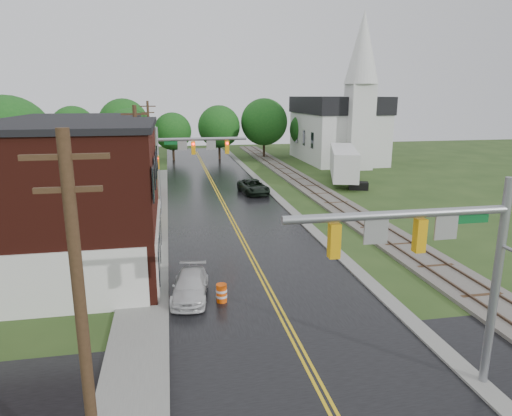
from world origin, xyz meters
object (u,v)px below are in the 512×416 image
object	(u,v)px
utility_pole_b	(138,169)
traffic_signal_far	(184,155)
brick_building	(19,203)
construction_barrel	(222,293)
tree_left_e	(132,137)
church	(340,122)
semi_trailer	(344,162)
utility_pole_a	(81,317)
traffic_signal_near	(440,250)
pickup_white	(190,286)
tree_left_b	(10,143)
tree_left_c	(79,146)
suv_dark	(253,187)
utility_pole_c	(149,139)

from	to	relation	value
utility_pole_b	traffic_signal_far	bearing A→B (deg)	56.32
brick_building	construction_barrel	distance (m)	11.76
utility_pole_b	tree_left_e	distance (m)	23.99
church	semi_trailer	bearing A→B (deg)	-109.09
church	tree_left_e	world-z (taller)	church
utility_pole_a	brick_building	bearing A→B (deg)	110.75
traffic_signal_near	construction_barrel	xyz separation A→B (m)	(-5.97, 8.00, -4.51)
tree_left_e	utility_pole_a	bearing A→B (deg)	-87.45
tree_left_e	pickup_white	xyz separation A→B (m)	(4.91, -35.12, -4.22)
utility_pole_b	semi_trailer	size ratio (longest dim) A/B	0.73
tree_left_e	traffic_signal_near	bearing A→B (deg)	-74.32
traffic_signal_near	utility_pole_b	bearing A→B (deg)	117.19
church	tree_left_b	distance (m)	43.70
utility_pole_a	utility_pole_b	world-z (taller)	same
pickup_white	traffic_signal_far	bearing A→B (deg)	95.80
brick_building	tree_left_c	size ratio (longest dim) A/B	1.87
brick_building	tree_left_b	xyz separation A→B (m)	(-5.36, 16.90, 1.57)
tree_left_c	semi_trailer	bearing A→B (deg)	-3.03
utility_pole_a	tree_left_b	world-z (taller)	tree_left_b
utility_pole_b	construction_barrel	bearing A→B (deg)	-70.29
utility_pole_a	tree_left_e	bearing A→B (deg)	92.55
suv_dark	pickup_white	world-z (taller)	suv_dark
traffic_signal_far	construction_barrel	xyz separation A→B (m)	(0.97, -17.00, -4.52)
church	construction_barrel	bearing A→B (deg)	-117.22
utility_pole_a	semi_trailer	bearing A→B (deg)	60.76
traffic_signal_near	suv_dark	bearing A→B (deg)	89.95
tree_left_c	suv_dark	xyz separation A→B (m)	(17.35, -5.92, -3.82)
traffic_signal_far	tree_left_e	size ratio (longest dim) A/B	0.90
traffic_signal_near	traffic_signal_far	bearing A→B (deg)	105.52
traffic_signal_near	tree_left_c	distance (m)	41.67
suv_dark	semi_trailer	world-z (taller)	semi_trailer
utility_pole_c	tree_left_c	bearing A→B (deg)	-149.80
traffic_signal_near	utility_pole_b	size ratio (longest dim) A/B	0.82
tree_left_e	suv_dark	size ratio (longest dim) A/B	1.64
brick_building	utility_pole_b	size ratio (longest dim) A/B	1.59
utility_pole_c	traffic_signal_near	bearing A→B (deg)	-76.26
tree_left_c	tree_left_b	bearing A→B (deg)	-116.56
traffic_signal_near	utility_pole_c	distance (m)	43.24
traffic_signal_far	tree_left_c	xyz separation A→B (m)	(-10.38, 12.90, -0.46)
traffic_signal_far	pickup_white	world-z (taller)	traffic_signal_far
traffic_signal_near	traffic_signal_far	world-z (taller)	same
traffic_signal_far	utility_pole_b	size ratio (longest dim) A/B	0.82
church	construction_barrel	xyz separation A→B (m)	(-22.50, -43.74, -5.38)
traffic_signal_near	tree_left_e	bearing A→B (deg)	105.68
utility_pole_c	tree_left_e	bearing A→B (deg)	137.16
traffic_signal_far	suv_dark	world-z (taller)	traffic_signal_far
traffic_signal_far	tree_left_c	distance (m)	16.56
traffic_signal_far	brick_building	bearing A→B (deg)	-126.92
pickup_white	tree_left_c	bearing A→B (deg)	116.25
brick_building	tree_left_b	distance (m)	17.80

